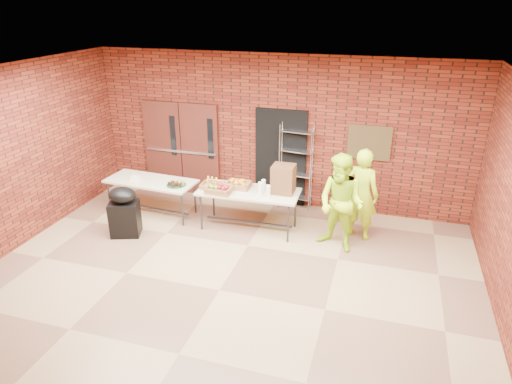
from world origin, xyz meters
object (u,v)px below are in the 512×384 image
volunteer_woman (361,194)px  volunteer_man (341,203)px  table_left (151,183)px  table_right (248,194)px  coffee_dispenser (283,179)px  wire_rack (296,167)px  covered_grill (124,211)px

volunteer_woman → volunteer_man: (-0.31, -0.55, 0.01)m
table_left → table_right: bearing=3.0°
coffee_dispenser → wire_rack: bearing=89.8°
table_left → volunteer_man: volunteer_man is taller
wire_rack → volunteer_man: size_ratio=1.04×
volunteer_woman → wire_rack: bearing=-15.1°
table_right → coffee_dispenser: 0.74m
covered_grill → volunteer_man: bearing=-10.2°
volunteer_man → wire_rack: bearing=152.0°
coffee_dispenser → volunteer_woman: (1.44, 0.16, -0.19)m
wire_rack → volunteer_man: 1.85m
volunteer_man → table_right: bearing=-164.0°
wire_rack → volunteer_woman: 1.71m
table_right → volunteer_woman: volunteer_woman is taller
table_right → covered_grill: covered_grill is taller
wire_rack → volunteer_woman: (1.44, -0.92, -0.05)m
wire_rack → volunteer_man: bearing=-45.0°
wire_rack → volunteer_woman: wire_rack is taller
covered_grill → wire_rack: bearing=17.3°
wire_rack → volunteer_man: wire_rack is taller
table_left → volunteer_woman: bearing=7.2°
table_right → covered_grill: size_ratio=2.04×
table_right → volunteer_man: (1.79, -0.27, 0.16)m
wire_rack → covered_grill: size_ratio=1.92×
table_right → covered_grill: bearing=-159.1°
wire_rack → volunteer_man: (1.13, -1.47, -0.04)m
table_left → coffee_dispenser: bearing=5.7°
table_left → table_right: (2.11, -0.03, 0.03)m
table_left → covered_grill: covered_grill is taller
table_left → coffee_dispenser: (2.76, 0.09, 0.37)m
wire_rack → coffee_dispenser: wire_rack is taller
table_left → volunteer_woman: 4.21m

